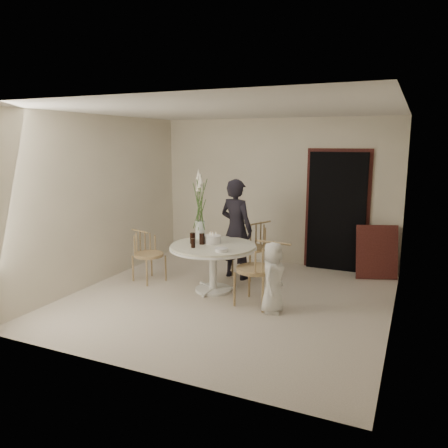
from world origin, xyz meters
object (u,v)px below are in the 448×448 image
at_px(chair_left, 144,248).
at_px(birthday_cake, 213,239).
at_px(table, 213,252).
at_px(flower_vase, 200,206).
at_px(chair_far, 255,241).
at_px(girl, 236,229).
at_px(chair_right, 265,264).
at_px(boy, 273,277).

height_order(chair_left, birthday_cake, birthday_cake).
bearing_deg(table, flower_vase, 140.52).
relative_size(chair_far, girl, 0.55).
relative_size(table, chair_left, 1.60).
bearing_deg(girl, table, 100.31).
xyz_separation_m(chair_far, chair_right, (0.62, -1.33, 0.02)).
xyz_separation_m(chair_left, flower_vase, (0.90, 0.28, 0.73)).
bearing_deg(chair_far, boy, -37.76).
bearing_deg(girl, chair_right, 144.32).
height_order(chair_far, flower_vase, flower_vase).
xyz_separation_m(table, chair_right, (0.93, -0.29, 0.00)).
bearing_deg(chair_far, chair_right, -40.80).
distance_m(girl, flower_vase, 0.76).
distance_m(birthday_cake, flower_vase, 0.61).
relative_size(chair_right, girl, 0.57).
bearing_deg(birthday_cake, chair_right, -21.60).
height_order(chair_left, girl, girl).
distance_m(chair_right, birthday_cake, 1.07).
xyz_separation_m(table, chair_far, (0.31, 1.04, -0.02)).
bearing_deg(birthday_cake, chair_far, 68.94).
height_order(birthday_cake, flower_vase, flower_vase).
bearing_deg(boy, chair_right, 47.50).
bearing_deg(girl, chair_far, -115.99).
xyz_separation_m(table, birthday_cake, (-0.06, 0.10, 0.18)).
relative_size(chair_right, boy, 0.98).
xyz_separation_m(table, chair_left, (-1.28, 0.04, -0.08)).
height_order(girl, boy, girl).
height_order(chair_right, birthday_cake, chair_right).
height_order(girl, birthday_cake, girl).
bearing_deg(boy, birthday_cake, 64.37).
bearing_deg(boy, table, 67.57).
distance_m(chair_right, boy, 0.26).
distance_m(chair_far, chair_left, 1.88).
xyz_separation_m(chair_far, boy, (0.79, -1.49, -0.11)).
relative_size(chair_far, chair_right, 0.96).
bearing_deg(chair_left, boy, -81.86).
distance_m(chair_right, girl, 1.38).
bearing_deg(flower_vase, chair_left, -162.94).
xyz_separation_m(chair_right, girl, (-0.86, 1.05, 0.22)).
bearing_deg(girl, boy, 145.55).
distance_m(chair_far, girl, 0.44).
bearing_deg(chair_far, flower_vase, -109.08).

